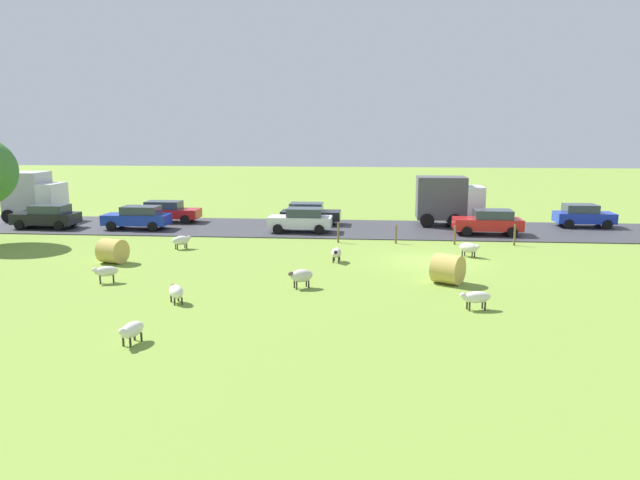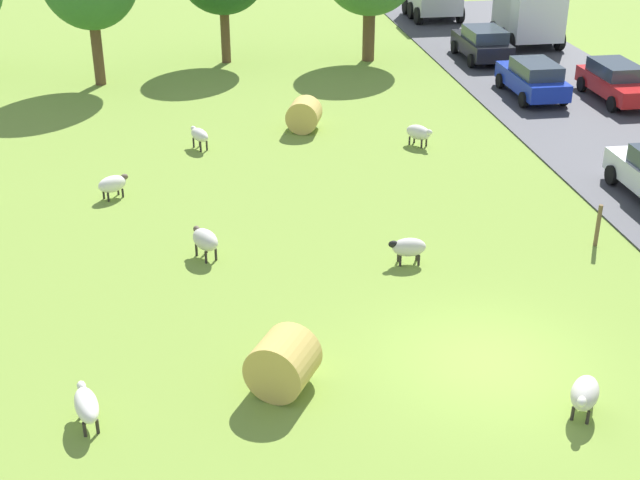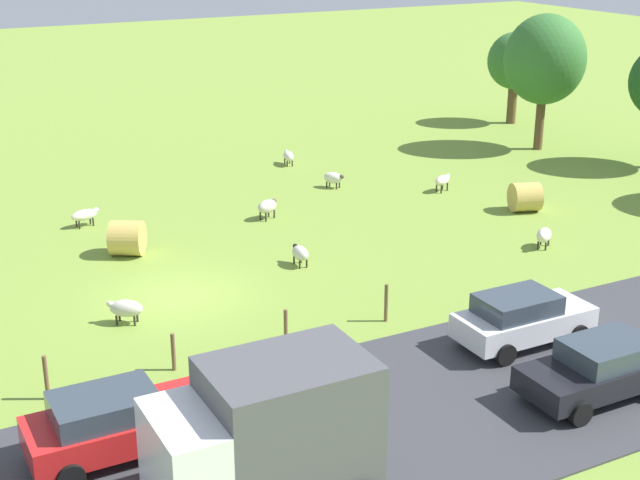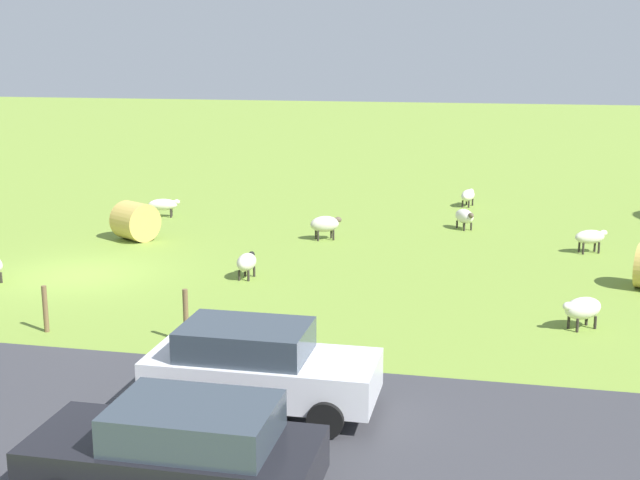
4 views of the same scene
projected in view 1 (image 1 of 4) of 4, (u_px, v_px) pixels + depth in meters
The scene contains 25 objects.
ground_plane at pixel (430, 261), 31.74m from camera, with size 160.00×160.00×0.00m, color olive.
road_strip at pixel (418, 230), 41.48m from camera, with size 8.00×80.00×0.06m, color #38383D.
sheep_0 at pixel (106, 271), 27.16m from camera, with size 0.85×1.15×0.76m.
sheep_1 at pixel (469, 248), 32.70m from camera, with size 1.02×1.17×0.78m.
sheep_2 at pixel (336, 253), 31.48m from camera, with size 1.04×0.54×0.74m.
sheep_3 at pixel (301, 276), 26.28m from camera, with size 0.94×1.16×0.83m.
sheep_4 at pixel (132, 330), 19.46m from camera, with size 1.22×0.71×0.71m.
sheep_5 at pixel (176, 292), 24.01m from camera, with size 1.07×0.95×0.74m.
sheep_6 at pixel (181, 240), 34.88m from camera, with size 1.04×1.12×0.77m.
sheep_7 at pixel (476, 297), 23.13m from camera, with size 0.71×1.27×0.72m.
hay_bale_0 at pixel (448, 269), 27.06m from camera, with size 1.32×1.32×1.18m, color tan.
hay_bale_1 at pixel (113, 251), 31.23m from camera, with size 1.24×1.24×1.18m, color tan.
fence_post_0 at pixel (515, 235), 35.94m from camera, with size 0.12×0.12×1.27m, color brown.
fence_post_1 at pixel (455, 235), 36.26m from camera, with size 0.12×0.12×1.12m, color brown.
fence_post_2 at pixel (396, 234), 36.57m from camera, with size 0.12×0.12×1.12m, color brown.
fence_post_3 at pixel (338, 232), 36.87m from camera, with size 0.12×0.12×1.25m, color brown.
truck_0 at pixel (448, 200), 42.96m from camera, with size 2.67×4.59×3.43m.
truck_1 at pixel (34, 196), 45.17m from camera, with size 2.87×3.88×3.60m.
car_0 at pixel (138, 217), 41.44m from camera, with size 1.97×4.40×1.58m.
car_1 at pixel (489, 222), 39.35m from camera, with size 2.10×4.31×1.61m.
car_2 at pixel (310, 213), 43.55m from camera, with size 2.06×4.21×1.53m.
car_3 at pixel (167, 211), 44.63m from camera, with size 1.95×4.53×1.53m.
car_4 at pixel (301, 220), 40.28m from camera, with size 1.97×4.16×1.59m.
car_5 at pixel (47, 216), 41.89m from camera, with size 2.12×4.27×1.61m.
car_7 at pixel (583, 215), 42.36m from camera, with size 2.07×3.89×1.58m.
Camera 1 is at (-31.42, 2.91, 6.77)m, focal length 34.31 mm.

